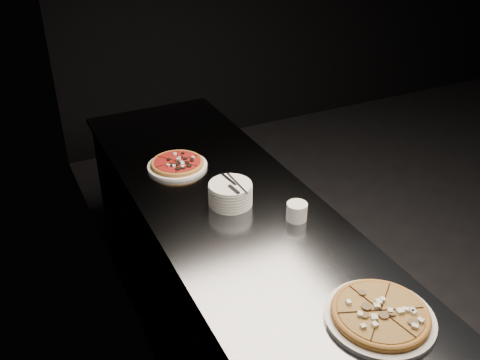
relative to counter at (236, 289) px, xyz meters
name	(u,v)px	position (x,y,z in m)	size (l,w,h in m)	color
wall_left	(141,120)	(-0.37, 0.00, 0.94)	(0.02, 5.00, 2.80)	black
counter	(236,289)	(0.00, 0.00, 0.00)	(0.74, 2.44, 0.92)	#5C5F63
pizza_mushroom	(380,315)	(0.13, -0.79, 0.48)	(0.41, 0.41, 0.04)	white
pizza_tomato	(177,164)	(-0.10, 0.44, 0.48)	(0.29, 0.29, 0.03)	white
plate_stack	(230,194)	(0.00, 0.04, 0.51)	(0.19, 0.19, 0.10)	white
cutlery	(233,185)	(0.00, 0.03, 0.56)	(0.07, 0.20, 0.01)	silver
ramekin	(297,211)	(0.19, -0.19, 0.50)	(0.09, 0.09, 0.07)	silver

